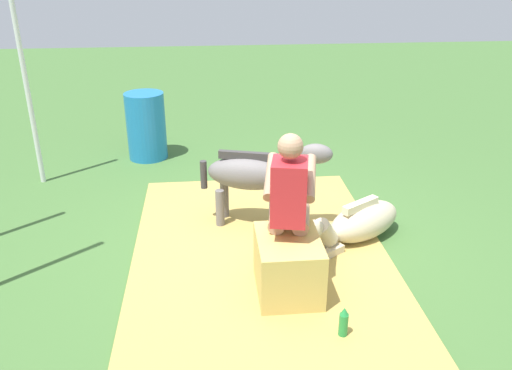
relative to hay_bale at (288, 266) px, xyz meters
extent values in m
plane|color=#426B33|center=(0.79, 0.07, -0.26)|extent=(24.00, 24.00, 0.00)
cube|color=tan|center=(0.63, 0.17, -0.25)|extent=(3.52, 2.41, 0.02)
cube|color=tan|center=(0.00, 0.00, 0.00)|extent=(0.67, 0.52, 0.52)
cylinder|color=tan|center=(0.27, 0.06, 0.33)|extent=(0.42, 0.22, 0.14)
cylinder|color=tan|center=(0.46, 0.02, 0.00)|extent=(0.11, 0.11, 0.52)
cube|color=black|center=(0.46, 0.02, -0.23)|extent=(0.24, 0.14, 0.06)
cylinder|color=tan|center=(0.23, -0.14, 0.33)|extent=(0.42, 0.22, 0.14)
cylinder|color=tan|center=(0.42, -0.18, 0.00)|extent=(0.11, 0.11, 0.52)
cube|color=black|center=(0.42, -0.18, -0.23)|extent=(0.24, 0.14, 0.06)
cube|color=red|center=(0.05, 0.00, 0.66)|extent=(0.35, 0.33, 0.52)
cylinder|color=tan|center=(0.26, 0.12, 0.71)|extent=(0.51, 0.19, 0.26)
cylinder|color=tan|center=(0.19, -0.19, 0.71)|extent=(0.51, 0.19, 0.26)
sphere|color=tan|center=(0.05, 0.00, 1.04)|extent=(0.20, 0.20, 0.20)
ellipsoid|color=slate|center=(1.24, 0.23, 0.33)|extent=(0.54, 0.90, 0.34)
cylinder|color=slate|center=(1.26, -0.07, -0.05)|extent=(0.09, 0.09, 0.42)
cylinder|color=slate|center=(1.07, -0.01, -0.05)|extent=(0.09, 0.09, 0.42)
cylinder|color=slate|center=(1.41, 0.47, -0.05)|extent=(0.09, 0.09, 0.42)
cylinder|color=slate|center=(1.22, 0.52, -0.05)|extent=(0.09, 0.09, 0.42)
cylinder|color=slate|center=(1.10, -0.25, 0.43)|extent=(0.27, 0.40, 0.33)
ellipsoid|color=slate|center=(1.05, -0.43, 0.59)|extent=(0.24, 0.35, 0.20)
cube|color=#3A3838|center=(1.24, 0.23, 0.52)|extent=(0.22, 0.59, 0.08)
cylinder|color=#3A3838|center=(1.37, 0.68, 0.28)|extent=(0.07, 0.07, 0.30)
ellipsoid|color=beige|center=(0.87, -0.91, -0.08)|extent=(0.81, 0.96, 0.36)
cube|color=beige|center=(0.58, -0.45, -0.21)|extent=(0.35, 0.37, 0.10)
cylinder|color=beige|center=(0.57, -0.43, -0.02)|extent=(0.30, 0.34, 0.30)
ellipsoid|color=beige|center=(0.47, -0.28, 0.06)|extent=(0.30, 0.34, 0.20)
cube|color=beige|center=(0.82, -0.84, 0.12)|extent=(0.30, 0.41, 0.08)
cylinder|color=#268C3F|center=(-0.61, -0.33, -0.15)|extent=(0.07, 0.07, 0.21)
cone|color=#268C3F|center=(-0.61, -0.33, -0.02)|extent=(0.06, 0.06, 0.06)
cylinder|color=#1E72B2|center=(3.36, 1.46, 0.20)|extent=(0.53, 0.53, 0.92)
cylinder|color=silver|center=(2.63, 2.70, 1.04)|extent=(0.06, 0.06, 2.59)
camera|label=1|loc=(-3.70, 0.63, 2.40)|focal=37.14mm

